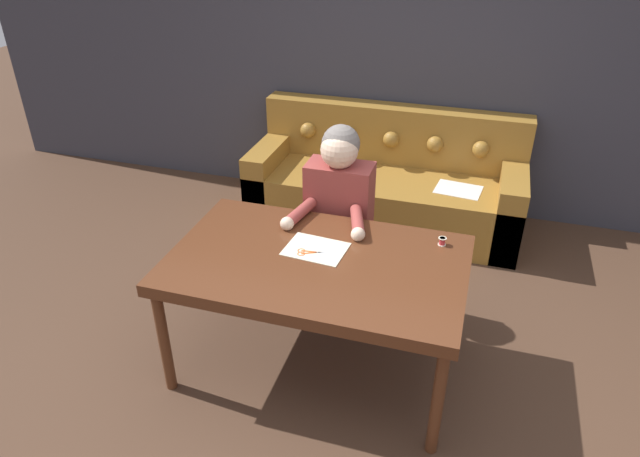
# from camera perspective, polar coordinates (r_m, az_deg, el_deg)

# --- Properties ---
(ground_plane) EXTENTS (16.00, 16.00, 0.00)m
(ground_plane) POSITION_cam_1_polar(r_m,az_deg,el_deg) (3.41, 1.48, -14.13)
(ground_plane) COLOR #4C3323
(wall_back) EXTENTS (8.00, 0.06, 2.60)m
(wall_back) POSITION_cam_1_polar(r_m,az_deg,el_deg) (4.79, 9.40, 16.85)
(wall_back) COLOR #383842
(wall_back) RESTS_ON ground_plane
(dining_table) EXTENTS (1.57, 0.97, 0.73)m
(dining_table) POSITION_cam_1_polar(r_m,az_deg,el_deg) (3.05, -0.30, -4.07)
(dining_table) COLOR #562D19
(dining_table) RESTS_ON ground_plane
(couch) EXTENTS (2.17, 0.83, 0.91)m
(couch) POSITION_cam_1_polar(r_m,az_deg,el_deg) (4.75, 6.58, 4.34)
(couch) COLOR olive
(couch) RESTS_ON ground_plane
(person) EXTENTS (0.50, 0.58, 1.23)m
(person) POSITION_cam_1_polar(r_m,az_deg,el_deg) (3.60, 1.87, 1.37)
(person) COLOR #33281E
(person) RESTS_ON ground_plane
(pattern_paper_main) EXTENTS (0.34, 0.28, 0.00)m
(pattern_paper_main) POSITION_cam_1_polar(r_m,az_deg,el_deg) (3.10, -0.43, -2.06)
(pattern_paper_main) COLOR beige
(pattern_paper_main) RESTS_ON dining_table
(scissors) EXTENTS (0.24, 0.13, 0.01)m
(scissors) POSITION_cam_1_polar(r_m,az_deg,el_deg) (3.07, -0.84, -2.42)
(scissors) COLOR silver
(scissors) RESTS_ON dining_table
(thread_spool) EXTENTS (0.04, 0.04, 0.05)m
(thread_spool) POSITION_cam_1_polar(r_m,az_deg,el_deg) (3.19, 12.12, -1.26)
(thread_spool) COLOR red
(thread_spool) RESTS_ON dining_table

